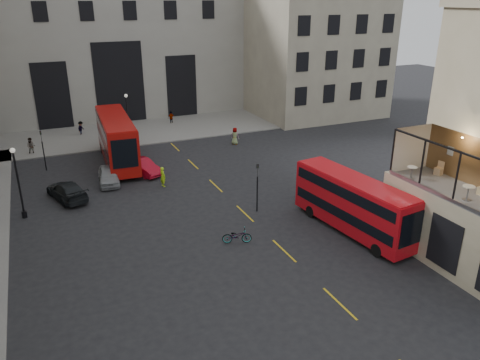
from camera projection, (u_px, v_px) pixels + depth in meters
name	position (u px, v px, depth m)	size (l,w,h in m)	color
ground	(370.00, 294.00, 25.41)	(140.00, 140.00, 0.00)	black
host_frontage	(465.00, 235.00, 27.05)	(3.00, 11.00, 4.50)	tan
cafe_floor	(472.00, 198.00, 26.20)	(3.00, 10.00, 0.10)	slate
gateway	(109.00, 43.00, 60.83)	(35.00, 10.60, 18.00)	#99988E
building_right	(307.00, 33.00, 63.14)	(16.60, 18.60, 20.00)	#AAA289
pavement_far	(123.00, 132.00, 55.39)	(40.00, 12.00, 0.12)	slate
traffic_light_near	(257.00, 181.00, 34.33)	(0.16, 0.20, 3.80)	black
traffic_light_far	(43.00, 145.00, 42.61)	(0.16, 0.20, 3.80)	black
street_lamp_a	(19.00, 187.00, 33.37)	(0.36, 0.36, 5.33)	black
street_lamp_b	(128.00, 121.00, 51.13)	(0.36, 0.36, 5.33)	black
bus_near	(353.00, 202.00, 31.48)	(3.31, 9.92, 3.88)	#B40C14
bus_far	(116.00, 137.00, 44.48)	(3.28, 11.63, 4.59)	#A20F0B
car_a	(109.00, 176.00, 40.23)	(1.68, 4.18, 1.43)	#95989C
car_b	(143.00, 167.00, 42.35)	(1.46, 4.20, 1.38)	#AD0A1D
car_c	(67.00, 191.00, 37.11)	(1.97, 4.85, 1.41)	black
bicycle	(237.00, 236.00, 30.55)	(0.67, 1.93, 1.01)	gray
cyclist	(163.00, 177.00, 39.54)	(0.63, 0.42, 1.74)	#B2EE19
pedestrian_a	(31.00, 146.00, 47.38)	(0.88, 0.68, 1.80)	gray
pedestrian_b	(81.00, 128.00, 54.11)	(1.07, 0.62, 1.66)	gray
pedestrian_c	(171.00, 118.00, 58.96)	(0.94, 0.39, 1.60)	gray
pedestrian_d	(235.00, 136.00, 50.79)	(0.91, 0.59, 1.87)	gray
cafe_table_mid	(468.00, 191.00, 25.69)	(0.65, 0.65, 0.82)	beige
cafe_table_far	(412.00, 171.00, 28.76)	(0.60, 0.60, 0.75)	silver
cafe_chair_d	(439.00, 171.00, 29.42)	(0.52, 0.52, 0.87)	tan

